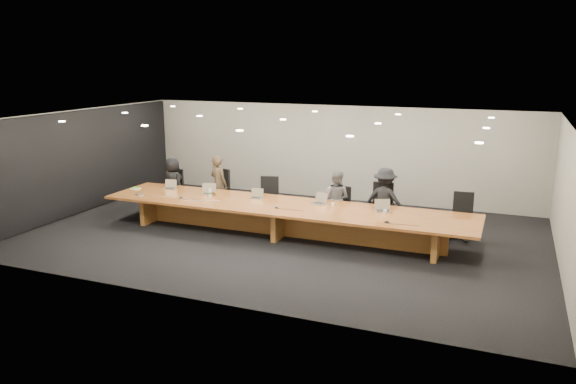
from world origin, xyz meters
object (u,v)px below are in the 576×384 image
(person_d, at_px, (385,200))
(water_bottle, at_px, (210,193))
(laptop_d, at_px, (318,199))
(paper_cup_near, at_px, (333,204))
(mic_center, at_px, (276,207))
(person_c, at_px, (336,199))
(laptop_a, at_px, (169,184))
(conference_table, at_px, (283,214))
(chair_left, at_px, (217,190))
(laptop_b, at_px, (209,189))
(chair_mid_left, at_px, (268,198))
(laptop_c, at_px, (256,194))
(av_box, at_px, (140,194))
(mic_right, at_px, (387,222))
(chair_mid_right, at_px, (339,206))
(chair_far_right, at_px, (463,216))
(person_b, at_px, (219,184))
(amber_mug, at_px, (214,194))
(paper_cup_far, at_px, (385,212))
(mic_left, at_px, (181,197))
(chair_far_left, at_px, (172,188))
(laptop_e, at_px, (383,206))
(chair_right, at_px, (381,207))
(person_a, at_px, (173,183))

(person_d, xyz_separation_m, water_bottle, (-4.13, -1.22, 0.07))
(laptop_d, distance_m, paper_cup_near, 0.40)
(paper_cup_near, height_order, mic_center, paper_cup_near)
(person_c, xyz_separation_m, laptop_a, (-4.40, -0.72, 0.15))
(conference_table, bearing_deg, chair_left, 152.01)
(person_c, distance_m, laptop_b, 3.26)
(chair_mid_left, bearing_deg, laptop_c, -103.17)
(laptop_c, relative_size, paper_cup_near, 3.38)
(chair_mid_left, height_order, laptop_b, chair_mid_left)
(paper_cup_near, xyz_separation_m, mic_center, (-1.17, -0.63, -0.03))
(chair_left, relative_size, av_box, 6.49)
(person_c, bearing_deg, av_box, 24.84)
(paper_cup_near, xyz_separation_m, mic_right, (1.46, -0.85, -0.03))
(chair_mid_right, bearing_deg, laptop_c, -139.26)
(chair_far_right, relative_size, person_b, 0.70)
(laptop_d, bearing_deg, amber_mug, -156.17)
(mic_right, bearing_deg, laptop_a, 170.98)
(laptop_b, distance_m, paper_cup_far, 4.60)
(person_b, relative_size, mic_left, 12.42)
(paper_cup_near, height_order, av_box, paper_cup_near)
(conference_table, xyz_separation_m, chair_far_left, (-3.97, 1.32, 0.03))
(laptop_e, bearing_deg, person_b, 145.55)
(mic_center, bearing_deg, person_c, 55.46)
(person_b, xyz_separation_m, laptop_c, (1.54, -0.89, 0.08))
(chair_right, bearing_deg, mic_right, -75.52)
(person_a, height_order, paper_cup_far, person_a)
(person_a, height_order, laptop_c, person_a)
(chair_mid_left, relative_size, person_a, 0.78)
(laptop_a, relative_size, laptop_b, 0.89)
(chair_far_right, xyz_separation_m, amber_mug, (-5.96, -1.09, 0.24))
(water_bottle, bearing_deg, laptop_c, 18.74)
(conference_table, bearing_deg, chair_far_right, 18.24)
(person_b, xyz_separation_m, av_box, (-1.36, -1.67, -0.03))
(chair_right, bearing_deg, person_b, 177.90)
(laptop_c, bearing_deg, person_d, 10.45)
(paper_cup_near, bearing_deg, person_c, 101.86)
(chair_right, distance_m, amber_mug, 4.18)
(mic_center, bearing_deg, chair_mid_left, 120.30)
(chair_far_left, relative_size, chair_left, 0.92)
(laptop_a, xyz_separation_m, paper_cup_far, (5.86, -0.32, -0.07))
(conference_table, height_order, amber_mug, amber_mug)
(person_c, xyz_separation_m, amber_mug, (-2.93, -0.93, 0.07))
(person_a, distance_m, mic_right, 6.63)
(chair_mid_right, relative_size, chair_right, 0.85)
(chair_far_left, relative_size, mic_center, 9.98)
(paper_cup_near, bearing_deg, chair_far_left, 168.85)
(chair_far_left, height_order, chair_right, chair_right)
(chair_right, relative_size, laptop_a, 3.84)
(chair_mid_left, relative_size, water_bottle, 4.99)
(water_bottle, relative_size, mic_center, 2.06)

